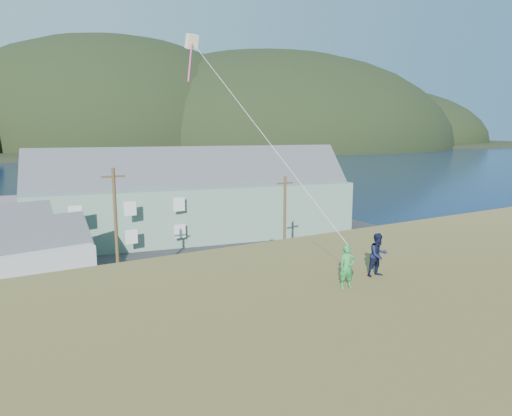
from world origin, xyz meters
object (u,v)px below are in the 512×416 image
Objects in this scene: shed_white at (36,255)px; kite_flyer_navy at (378,255)px; kite_flyer_green at (347,267)px; wharf at (5,219)px; lodge at (196,196)px.

kite_flyer_navy reaches higher than shed_white.
kite_flyer_navy is (1.80, 0.40, 0.05)m from kite_flyer_green.
lodge is (19.26, -21.54, 4.43)m from wharf.
kite_flyer_green is (8.87, -59.30, 7.48)m from wharf.
kite_flyer_green is (-10.39, -37.76, 3.05)m from lodge.
kite_flyer_green reaches higher than shed_white.
wharf is at bearing 104.36° from kite_flyer_navy.
kite_flyer_green is (7.38, -28.41, 5.39)m from shed_white.
kite_flyer_navy is at bearing -92.68° from lodge.
wharf is at bearing 111.09° from kite_flyer_green.
lodge is 25.51× the size of kite_flyer_green.
kite_flyer_green is at bearing -83.72° from shed_white.
kite_flyer_navy is (9.18, -28.01, 5.44)m from shed_white.
lodge is at bearing -48.20° from wharf.
kite_flyer_navy is at bearing -80.14° from shed_white.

